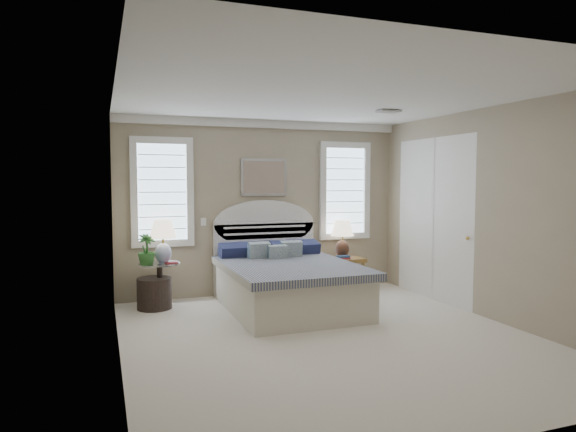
{
  "coord_description": "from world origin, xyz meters",
  "views": [
    {
      "loc": [
        -2.39,
        -5.18,
        1.77
      ],
      "look_at": [
        -0.14,
        1.0,
        1.31
      ],
      "focal_mm": 32.0,
      "sensor_mm": 36.0,
      "label": 1
    }
  ],
  "objects_px": {
    "lamp_left": "(163,236)",
    "nightstand_right": "(347,267)",
    "floor_pot": "(154,293)",
    "lamp_right": "(342,234)",
    "bed": "(286,280)",
    "side_table_left": "(160,280)"
  },
  "relations": [
    {
      "from": "nightstand_right",
      "to": "floor_pot",
      "type": "height_order",
      "value": "nightstand_right"
    },
    {
      "from": "side_table_left",
      "to": "nightstand_right",
      "type": "bearing_deg",
      "value": 1.94
    },
    {
      "from": "nightstand_right",
      "to": "floor_pot",
      "type": "distance_m",
      "value": 3.04
    },
    {
      "from": "nightstand_right",
      "to": "lamp_right",
      "type": "distance_m",
      "value": 0.53
    },
    {
      "from": "bed",
      "to": "side_table_left",
      "type": "relative_size",
      "value": 3.61
    },
    {
      "from": "bed",
      "to": "floor_pot",
      "type": "bearing_deg",
      "value": 162.09
    },
    {
      "from": "lamp_left",
      "to": "lamp_right",
      "type": "relative_size",
      "value": 1.0
    },
    {
      "from": "side_table_left",
      "to": "floor_pot",
      "type": "bearing_deg",
      "value": -157.69
    },
    {
      "from": "lamp_right",
      "to": "floor_pot",
      "type": "bearing_deg",
      "value": -175.58
    },
    {
      "from": "side_table_left",
      "to": "lamp_right",
      "type": "xyz_separation_m",
      "value": [
        2.9,
        0.2,
        0.51
      ]
    },
    {
      "from": "side_table_left",
      "to": "lamp_right",
      "type": "bearing_deg",
      "value": 3.89
    },
    {
      "from": "nightstand_right",
      "to": "floor_pot",
      "type": "xyz_separation_m",
      "value": [
        -3.03,
        -0.13,
        -0.17
      ]
    },
    {
      "from": "lamp_right",
      "to": "bed",
      "type": "bearing_deg",
      "value": -147.79
    },
    {
      "from": "floor_pot",
      "to": "lamp_right",
      "type": "relative_size",
      "value": 0.77
    },
    {
      "from": "side_table_left",
      "to": "lamp_left",
      "type": "xyz_separation_m",
      "value": [
        0.05,
        -0.03,
        0.61
      ]
    },
    {
      "from": "lamp_left",
      "to": "nightstand_right",
      "type": "bearing_deg",
      "value": 2.48
    },
    {
      "from": "bed",
      "to": "side_table_left",
      "type": "bearing_deg",
      "value": 160.26
    },
    {
      "from": "bed",
      "to": "lamp_right",
      "type": "bearing_deg",
      "value": 32.21
    },
    {
      "from": "lamp_left",
      "to": "floor_pot",
      "type": "bearing_deg",
      "value": -176.62
    },
    {
      "from": "floor_pot",
      "to": "lamp_right",
      "type": "xyz_separation_m",
      "value": [
        2.98,
        0.23,
        0.69
      ]
    },
    {
      "from": "side_table_left",
      "to": "lamp_left",
      "type": "relative_size",
      "value": 1.04
    },
    {
      "from": "side_table_left",
      "to": "lamp_left",
      "type": "distance_m",
      "value": 0.62
    }
  ]
}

